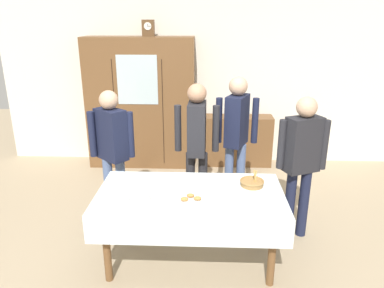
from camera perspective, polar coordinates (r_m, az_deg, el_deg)
The scene contains 21 objects.
ground_plane at distance 4.08m, azimuth -0.12°, elevation -15.83°, with size 12.00×12.00×0.00m, color tan.
back_wall at distance 6.07m, azimuth 0.95°, elevation 9.84°, with size 6.40×0.10×2.70m, color silver.
dining_table at distance 3.53m, azimuth -0.29°, elevation -9.30°, with size 1.78×0.95×0.76m.
wall_cabinet at distance 5.93m, azimuth -7.92°, elevation 6.28°, with size 1.70×0.46×2.06m.
mantel_clock at distance 5.76m, azimuth -6.82°, elevation 17.48°, with size 0.18×0.11×0.24m.
bookshelf_low at distance 6.08m, azimuth 7.04°, elevation 0.55°, with size 1.12×0.35×0.82m.
book_stack at distance 5.94m, azimuth 7.22°, elevation 4.82°, with size 0.18×0.24×0.12m.
tea_cup_mid_left at distance 3.74m, azimuth 4.67°, elevation -5.39°, with size 0.13×0.13×0.06m.
tea_cup_near_right at distance 3.25m, azimuth 7.87°, elevation -9.53°, with size 0.13×0.13×0.06m.
tea_cup_front_edge at distance 3.40m, azimuth -7.35°, elevation -8.20°, with size 0.13×0.13×0.06m.
tea_cup_center at distance 3.55m, azimuth -2.52°, elevation -6.81°, with size 0.13×0.13×0.06m.
tea_cup_far_right at distance 3.36m, azimuth -10.34°, elevation -8.68°, with size 0.13×0.13×0.06m.
tea_cup_mid_right at distance 3.39m, azimuth 4.53°, elevation -8.16°, with size 0.13×0.13×0.06m.
bread_basket at distance 3.68m, azimuth 9.32°, elevation -5.92°, with size 0.24×0.24×0.16m.
pastry_plate at distance 3.35m, azimuth -0.18°, elevation -8.69°, with size 0.28×0.28×0.05m.
spoon_near_right at distance 3.71m, azimuth -4.10°, elevation -6.00°, with size 0.12×0.02×0.01m.
spoon_back_edge at distance 3.80m, azimuth -9.88°, elevation -5.62°, with size 0.12×0.02×0.01m.
person_near_right_end at distance 4.28m, azimuth 0.75°, elevation 0.92°, with size 0.52×0.37×1.64m.
person_beside_shelf at distance 4.29m, azimuth -12.35°, elevation -0.05°, with size 0.52×0.38×1.58m.
person_behind_table_left at distance 4.02m, azimuth 16.70°, elevation -1.68°, with size 0.52×0.33×1.59m.
person_behind_table_right at distance 4.54m, azimuth 6.94°, elevation 2.21°, with size 0.52×0.41×1.67m.
Camera 1 is at (0.14, -3.33, 2.34)m, focal length 34.28 mm.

